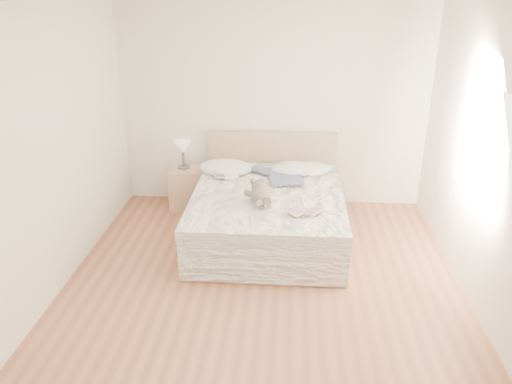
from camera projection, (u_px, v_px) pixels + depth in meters
The scene contains 17 objects.
floor at pixel (262, 291), 4.94m from camera, with size 4.00×4.50×0.00m, color brown.
ceiling at pixel (263, 0), 3.89m from camera, with size 4.00×4.50×0.00m, color white.
wall_back at pixel (273, 105), 6.48m from camera, with size 4.00×0.02×2.70m, color white.
wall_front at pixel (234, 323), 2.35m from camera, with size 4.00×0.02×2.70m, color white.
wall_left at pixel (44, 158), 4.55m from camera, with size 0.02×4.50×2.70m, color white.
wall_right at pixel (495, 169), 4.28m from camera, with size 0.02×4.50×2.70m, color white.
window at pixel (483, 147), 4.52m from camera, with size 0.02×1.30×1.10m, color white.
bed at pixel (268, 212), 5.92m from camera, with size 1.72×2.14×1.00m.
nightstand at pixel (187, 188), 6.66m from camera, with size 0.45×0.40×0.56m, color tan.
table_lamp at pixel (183, 149), 6.48m from camera, with size 0.27×0.27×0.37m.
pillow_left at pixel (225, 168), 6.35m from camera, with size 0.67×0.47×0.20m, color white.
pillow_middle at pixel (294, 169), 6.31m from camera, with size 0.57×0.40×0.17m, color white.
pillow_right at pixel (311, 169), 6.29m from camera, with size 0.53×0.37×0.16m, color white.
blouse at pixel (285, 176), 6.11m from camera, with size 0.62×0.66×0.02m, color #3B4869, non-canonical shape.
photo_book at pixel (225, 176), 6.12m from camera, with size 0.30×0.21×0.02m, color white.
childrens_book at pixel (306, 211), 5.18m from camera, with size 0.34×0.23×0.02m, color #F3E4C6.
teddy_bear at pixel (260, 200), 5.39m from camera, with size 0.27×0.38×0.20m, color #675D4F, non-canonical shape.
Camera 1 is at (0.24, -4.16, 2.84)m, focal length 35.00 mm.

